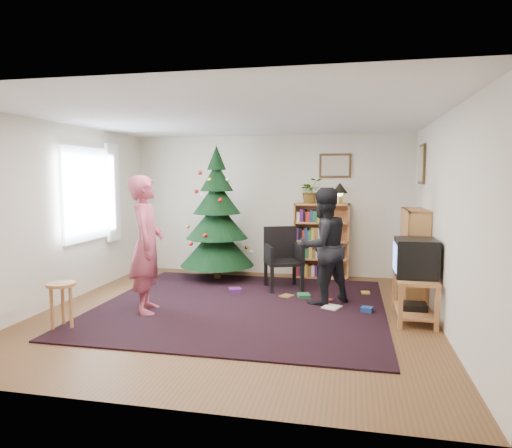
% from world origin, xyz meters
% --- Properties ---
extents(floor, '(5.00, 5.00, 0.00)m').
position_xyz_m(floor, '(0.00, 0.00, 0.00)').
color(floor, brown).
rests_on(floor, ground).
extents(ceiling, '(5.00, 5.00, 0.00)m').
position_xyz_m(ceiling, '(0.00, 0.00, 2.50)').
color(ceiling, white).
rests_on(ceiling, wall_back).
extents(wall_back, '(5.00, 0.02, 2.50)m').
position_xyz_m(wall_back, '(0.00, 2.50, 1.25)').
color(wall_back, silver).
rests_on(wall_back, floor).
extents(wall_front, '(5.00, 0.02, 2.50)m').
position_xyz_m(wall_front, '(0.00, -2.50, 1.25)').
color(wall_front, silver).
rests_on(wall_front, floor).
extents(wall_left, '(0.02, 5.00, 2.50)m').
position_xyz_m(wall_left, '(-2.50, 0.00, 1.25)').
color(wall_left, silver).
rests_on(wall_left, floor).
extents(wall_right, '(0.02, 5.00, 2.50)m').
position_xyz_m(wall_right, '(2.50, 0.00, 1.25)').
color(wall_right, silver).
rests_on(wall_right, floor).
extents(rug, '(3.80, 3.60, 0.02)m').
position_xyz_m(rug, '(0.00, 0.30, 0.01)').
color(rug, black).
rests_on(rug, floor).
extents(window_pane, '(0.04, 1.20, 1.40)m').
position_xyz_m(window_pane, '(-2.47, 0.60, 1.50)').
color(window_pane, silver).
rests_on(window_pane, wall_left).
extents(curtain, '(0.06, 0.35, 1.60)m').
position_xyz_m(curtain, '(-2.43, 1.30, 1.50)').
color(curtain, white).
rests_on(curtain, wall_left).
extents(picture_back, '(0.55, 0.03, 0.42)m').
position_xyz_m(picture_back, '(1.15, 2.48, 1.95)').
color(picture_back, '#4C3319').
rests_on(picture_back, wall_back).
extents(picture_right, '(0.03, 0.50, 0.60)m').
position_xyz_m(picture_right, '(2.48, 1.75, 1.95)').
color(picture_right, '#4C3319').
rests_on(picture_right, wall_right).
extents(christmas_tree, '(1.26, 1.26, 2.28)m').
position_xyz_m(christmas_tree, '(-0.80, 1.84, 0.95)').
color(christmas_tree, '#3F2816').
rests_on(christmas_tree, rug).
extents(bookshelf_back, '(0.95, 0.30, 1.30)m').
position_xyz_m(bookshelf_back, '(0.94, 2.34, 0.66)').
color(bookshelf_back, '#B07B3F').
rests_on(bookshelf_back, floor).
extents(bookshelf_right, '(0.30, 0.95, 1.30)m').
position_xyz_m(bookshelf_right, '(2.34, 1.23, 0.66)').
color(bookshelf_right, '#B07B3F').
rests_on(bookshelf_right, floor).
extents(tv_stand, '(0.46, 0.83, 0.55)m').
position_xyz_m(tv_stand, '(2.22, 0.16, 0.32)').
color(tv_stand, '#B07B3F').
rests_on(tv_stand, floor).
extents(crt_tv, '(0.49, 0.53, 0.46)m').
position_xyz_m(crt_tv, '(2.22, 0.16, 0.78)').
color(crt_tv, black).
rests_on(crt_tv, tv_stand).
extents(armchair, '(0.69, 0.71, 0.97)m').
position_xyz_m(armchair, '(0.42, 1.44, 0.52)').
color(armchair, black).
rests_on(armchair, rug).
extents(stool, '(0.33, 0.33, 0.54)m').
position_xyz_m(stool, '(-1.83, -1.02, 0.42)').
color(stool, '#B07B3F').
rests_on(stool, floor).
extents(person_standing, '(0.60, 0.75, 1.78)m').
position_xyz_m(person_standing, '(-1.14, -0.20, 0.89)').
color(person_standing, '#A84359').
rests_on(person_standing, rug).
extents(person_by_chair, '(1.00, 0.97, 1.62)m').
position_xyz_m(person_by_chair, '(1.07, 0.66, 0.81)').
color(person_by_chair, black).
rests_on(person_by_chair, rug).
extents(potted_plant, '(0.49, 0.46, 0.43)m').
position_xyz_m(potted_plant, '(0.74, 2.34, 1.52)').
color(potted_plant, gray).
rests_on(potted_plant, bookshelf_back).
extents(table_lamp, '(0.27, 0.27, 0.36)m').
position_xyz_m(table_lamp, '(1.24, 2.34, 1.54)').
color(table_lamp, '#A57F33').
rests_on(table_lamp, bookshelf_back).
extents(floor_clutter, '(2.14, 1.16, 0.08)m').
position_xyz_m(floor_clutter, '(0.97, 0.79, 0.04)').
color(floor_clutter, '#A51E19').
rests_on(floor_clutter, rug).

